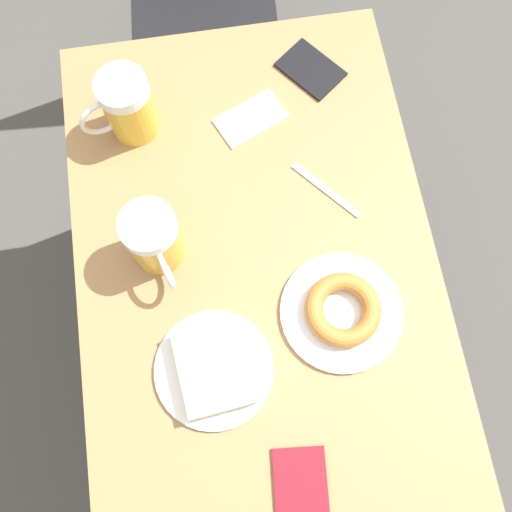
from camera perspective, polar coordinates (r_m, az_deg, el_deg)
ground_plane at (r=1.81m, az=0.00°, el=-7.44°), size 8.00×8.00×0.00m
table at (r=1.13m, az=0.00°, el=-1.44°), size 0.67×1.03×0.77m
plate_with_cake at (r=1.00m, az=-4.27°, el=-11.16°), size 0.21×0.21×0.05m
plate_with_donut at (r=1.02m, az=8.62°, el=-5.42°), size 0.22×0.22×0.04m
beer_mug_left at (r=1.13m, az=-12.78°, el=14.38°), size 0.14×0.10×0.14m
beer_mug_center at (r=1.00m, az=-10.14°, el=1.64°), size 0.10×0.14×0.14m
napkin_folded at (r=1.17m, az=-0.55°, el=13.58°), size 0.15×0.12×0.00m
fork at (r=1.11m, az=7.00°, el=6.57°), size 0.11×0.13×0.00m
passport_near_edge at (r=1.01m, az=4.50°, el=-22.08°), size 0.10×0.13×0.01m
passport_far_edge at (r=1.24m, az=5.47°, el=18.08°), size 0.15×0.15×0.01m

